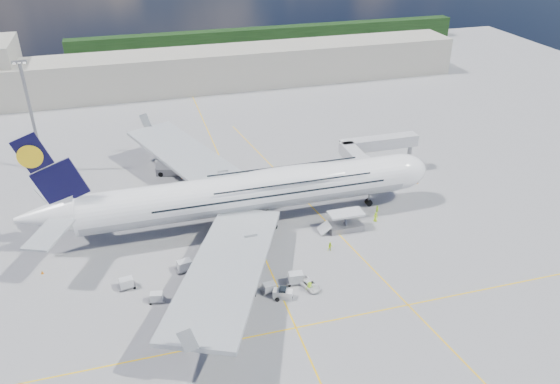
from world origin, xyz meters
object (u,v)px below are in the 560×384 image
object	(u,v)px
service_van	(309,284)
cone_nose	(418,183)
dolly_back	(157,297)
catering_truck_inner	(201,180)
dolly_row_a	(126,283)
crew_nose	(377,210)
cone_tail	(42,272)
light_mast	(32,117)
crew_van	(376,217)
cone_wing_left_inner	(197,204)
dolly_row_c	(217,301)
airliner	(250,192)
crew_loader	(330,247)
baggage_tug	(283,294)
cone_wing_right_inner	(203,271)
dolly_nose_near	(269,288)
crew_tug	(310,287)
cargo_loader	(344,224)
catering_truck_outer	(171,167)
dolly_nose_far	(296,278)
crew_wing	(232,263)
cone_wing_right_outer	(152,345)
dolly_row_b	(185,265)
jet_bridge	(370,150)

from	to	relation	value
service_van	cone_nose	distance (m)	43.94
dolly_back	catering_truck_inner	world-z (taller)	catering_truck_inner
dolly_row_a	crew_nose	world-z (taller)	dolly_row_a
cone_tail	light_mast	bearing A→B (deg)	94.24
crew_van	cone_nose	distance (m)	19.57
cone_wing_left_inner	dolly_row_c	bearing A→B (deg)	-93.02
airliner	catering_truck_inner	distance (m)	19.29
crew_loader	baggage_tug	bearing A→B (deg)	-123.52
dolly_row_a	cone_wing_right_inner	distance (m)	12.50
dolly_nose_near	cone_tail	size ratio (longest dim) A/B	4.38
crew_nose	cone_nose	size ratio (longest dim) A/B	3.41
dolly_back	cone_nose	bearing A→B (deg)	34.06
baggage_tug	cone_tail	size ratio (longest dim) A/B	5.24
crew_loader	crew_nose	bearing A→B (deg)	51.33
catering_truck_inner	crew_tug	distance (m)	41.61
light_mast	baggage_tug	bearing A→B (deg)	-55.39
cargo_loader	dolly_row_c	bearing A→B (deg)	-152.49
dolly_row_a	cone_nose	bearing A→B (deg)	8.63
dolly_nose_near	crew_tug	bearing A→B (deg)	-22.64
crew_loader	crew_tug	size ratio (longest dim) A/B	0.93
dolly_nose_near	crew_loader	distance (m)	15.54
dolly_row_a	catering_truck_outer	size ratio (longest dim) A/B	0.43
crew_tug	cone_tail	distance (m)	44.83
crew_van	dolly_nose_far	bearing A→B (deg)	81.62
dolly_nose_far	cone_nose	bearing A→B (deg)	42.16
cargo_loader	crew_nose	world-z (taller)	cargo_loader
airliner	crew_van	world-z (taller)	airliner
dolly_nose_near	cone_tail	bearing A→B (deg)	150.18
crew_wing	cone_wing_right_inner	bearing A→B (deg)	112.43
cone_wing_left_inner	crew_tug	bearing A→B (deg)	-68.01
crew_loader	cargo_loader	bearing A→B (deg)	65.51
dolly_back	crew_loader	distance (m)	31.28
airliner	catering_truck_inner	size ratio (longest dim) A/B	12.29
dolly_back	cone_nose	world-z (taller)	dolly_back
crew_wing	cone_wing_right_inner	size ratio (longest dim) A/B	3.03
cone_wing_right_outer	cone_tail	xyz separation A→B (m)	(-16.31, 22.01, 0.04)
catering_truck_outer	cone_wing_left_inner	size ratio (longest dim) A/B	12.58
airliner	dolly_row_b	distance (m)	19.22
cargo_loader	cone_wing_right_outer	bearing A→B (deg)	-150.98
jet_bridge	cone_wing_right_outer	world-z (taller)	jet_bridge
dolly_nose_far	dolly_back	bearing A→B (deg)	-177.38
jet_bridge	cargo_loader	world-z (taller)	jet_bridge
catering_truck_outer	crew_wing	distance (m)	38.50
crew_loader	crew_van	bearing A→B (deg)	46.03
cone_wing_right_outer	catering_truck_inner	bearing A→B (deg)	72.73
dolly_row_c	dolly_nose_near	world-z (taller)	dolly_nose_near
crew_van	cone_wing_left_inner	bearing A→B (deg)	21.47
cone_wing_right_inner	cone_tail	distance (m)	26.93
light_mast	crew_wing	size ratio (longest dim) A/B	15.85
cargo_loader	jet_bridge	bearing A→B (deg)	54.25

